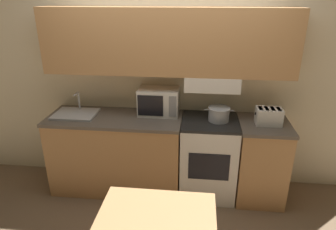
% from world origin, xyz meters
% --- Properties ---
extents(ground_plane, '(16.00, 16.00, 0.00)m').
position_xyz_m(ground_plane, '(0.00, 0.00, 0.00)').
color(ground_plane, '#7F664C').
extents(wall_back, '(5.07, 0.38, 2.55)m').
position_xyz_m(wall_back, '(0.01, -0.07, 1.50)').
color(wall_back, beige).
rests_on(wall_back, ground_plane).
extents(lower_counter_main, '(1.52, 0.62, 0.93)m').
position_xyz_m(lower_counter_main, '(-0.58, -0.30, 0.46)').
color(lower_counter_main, tan).
rests_on(lower_counter_main, ground_plane).
extents(lower_counter_right_stub, '(0.54, 0.62, 0.93)m').
position_xyz_m(lower_counter_right_stub, '(1.07, -0.30, 0.46)').
color(lower_counter_right_stub, tan).
rests_on(lower_counter_right_stub, ground_plane).
extents(stove_range, '(0.62, 0.59, 0.93)m').
position_xyz_m(stove_range, '(0.49, -0.29, 0.46)').
color(stove_range, white).
rests_on(stove_range, ground_plane).
extents(cooking_pot, '(0.32, 0.24, 0.15)m').
position_xyz_m(cooking_pot, '(0.58, -0.28, 1.01)').
color(cooking_pot, '#B7BABF').
rests_on(cooking_pot, stove_range).
extents(microwave, '(0.45, 0.30, 0.30)m').
position_xyz_m(microwave, '(-0.10, -0.16, 1.08)').
color(microwave, white).
rests_on(microwave, lower_counter_main).
extents(toaster, '(0.28, 0.18, 0.18)m').
position_xyz_m(toaster, '(1.09, -0.32, 1.02)').
color(toaster, white).
rests_on(toaster, lower_counter_right_stub).
extents(sink_basin, '(0.47, 0.36, 0.24)m').
position_xyz_m(sink_basin, '(-1.04, -0.30, 0.94)').
color(sink_basin, '#B7BABF').
rests_on(sink_basin, lower_counter_main).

